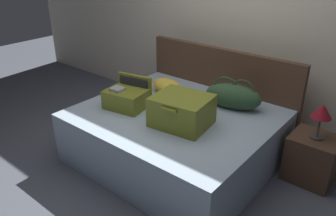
% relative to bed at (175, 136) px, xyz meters
% --- Properties ---
extents(ground_plane, '(12.00, 12.00, 0.00)m').
position_rel_bed_xyz_m(ground_plane, '(0.00, -0.40, -0.28)').
color(ground_plane, '#4C515B').
extents(back_wall, '(8.00, 0.10, 2.60)m').
position_rel_bed_xyz_m(back_wall, '(0.00, 1.25, 1.02)').
color(back_wall, beige).
rests_on(back_wall, ground).
extents(bed, '(1.91, 1.64, 0.56)m').
position_rel_bed_xyz_m(bed, '(0.00, 0.00, 0.00)').
color(bed, '#99ADBC').
rests_on(bed, ground).
extents(headboard, '(1.95, 0.08, 1.04)m').
position_rel_bed_xyz_m(headboard, '(0.00, 0.86, 0.24)').
color(headboard, '#4C3323').
rests_on(headboard, ground).
extents(hard_case_large, '(0.56, 0.51, 0.29)m').
position_rel_bed_xyz_m(hard_case_large, '(0.19, -0.16, 0.43)').
color(hard_case_large, olive).
rests_on(hard_case_large, bed).
extents(hard_case_medium, '(0.46, 0.41, 0.31)m').
position_rel_bed_xyz_m(hard_case_medium, '(-0.48, -0.21, 0.39)').
color(hard_case_medium, olive).
rests_on(hard_case_medium, bed).
extents(duffel_bag, '(0.63, 0.37, 0.33)m').
position_rel_bed_xyz_m(duffel_bag, '(0.39, 0.47, 0.41)').
color(duffel_bag, '#2D4C2D').
rests_on(duffel_bag, bed).
extents(pillow_near_headboard, '(0.44, 0.32, 0.16)m').
position_rel_bed_xyz_m(pillow_near_headboard, '(-0.40, 0.35, 0.36)').
color(pillow_near_headboard, gold).
rests_on(pillow_near_headboard, bed).
extents(nightstand, '(0.44, 0.40, 0.47)m').
position_rel_bed_xyz_m(nightstand, '(1.23, 0.57, -0.05)').
color(nightstand, '#4C3323').
rests_on(nightstand, ground).
extents(table_lamp, '(0.18, 0.18, 0.34)m').
position_rel_bed_xyz_m(table_lamp, '(1.23, 0.57, 0.45)').
color(table_lamp, '#3F3833').
rests_on(table_lamp, nightstand).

